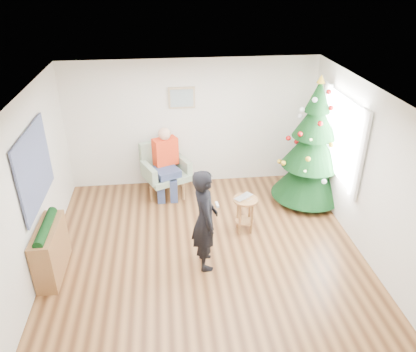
{
  "coord_description": "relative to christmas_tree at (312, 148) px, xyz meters",
  "views": [
    {
      "loc": [
        -0.56,
        -5.18,
        4.18
      ],
      "look_at": [
        0.1,
        0.6,
        1.1
      ],
      "focal_mm": 35.0,
      "sensor_mm": 36.0,
      "label": 1
    }
  ],
  "objects": [
    {
      "name": "floor",
      "position": [
        -2.15,
        -1.46,
        -1.12
      ],
      "size": [
        5.0,
        5.0,
        0.0
      ],
      "primitive_type": "plane",
      "color": "brown",
      "rests_on": "ground"
    },
    {
      "name": "ceiling",
      "position": [
        -2.15,
        -1.46,
        1.48
      ],
      "size": [
        5.0,
        5.0,
        0.0
      ],
      "primitive_type": "plane",
      "rotation": [
        3.14,
        0.0,
        0.0
      ],
      "color": "white",
      "rests_on": "wall_back"
    },
    {
      "name": "wall_back",
      "position": [
        -2.15,
        1.04,
        0.18
      ],
      "size": [
        5.0,
        0.0,
        5.0
      ],
      "primitive_type": "plane",
      "rotation": [
        1.57,
        0.0,
        0.0
      ],
      "color": "silver",
      "rests_on": "floor"
    },
    {
      "name": "wall_front",
      "position": [
        -2.15,
        -3.96,
        0.18
      ],
      "size": [
        5.0,
        0.0,
        5.0
      ],
      "primitive_type": "plane",
      "rotation": [
        -1.57,
        0.0,
        0.0
      ],
      "color": "silver",
      "rests_on": "floor"
    },
    {
      "name": "wall_left",
      "position": [
        -4.65,
        -1.46,
        0.18
      ],
      "size": [
        0.0,
        5.0,
        5.0
      ],
      "primitive_type": "plane",
      "rotation": [
        1.57,
        0.0,
        1.57
      ],
      "color": "silver",
      "rests_on": "floor"
    },
    {
      "name": "wall_right",
      "position": [
        0.35,
        -1.46,
        0.18
      ],
      "size": [
        0.0,
        5.0,
        5.0
      ],
      "primitive_type": "plane",
      "rotation": [
        1.57,
        0.0,
        -1.57
      ],
      "color": "silver",
      "rests_on": "floor"
    },
    {
      "name": "window_panel",
      "position": [
        0.32,
        -0.46,
        0.38
      ],
      "size": [
        0.04,
        1.3,
        1.4
      ],
      "primitive_type": "cube",
      "color": "white",
      "rests_on": "wall_right"
    },
    {
      "name": "curtains",
      "position": [
        0.29,
        -0.46,
        0.38
      ],
      "size": [
        0.05,
        1.75,
        1.5
      ],
      "color": "white",
      "rests_on": "wall_right"
    },
    {
      "name": "christmas_tree",
      "position": [
        0.0,
        0.0,
        0.0
      ],
      "size": [
        1.38,
        1.38,
        2.49
      ],
      "rotation": [
        0.0,
        0.0,
        0.43
      ],
      "color": "#3F2816",
      "rests_on": "floor"
    },
    {
      "name": "stool",
      "position": [
        -1.41,
        -0.88,
        -0.8
      ],
      "size": [
        0.42,
        0.42,
        0.63
      ],
      "rotation": [
        0.0,
        0.0,
        0.31
      ],
      "color": "brown",
      "rests_on": "floor"
    },
    {
      "name": "laptop",
      "position": [
        -1.41,
        -0.88,
        -0.47
      ],
      "size": [
        0.41,
        0.39,
        0.03
      ],
      "primitive_type": "imported",
      "rotation": [
        0.0,
        0.0,
        0.66
      ],
      "color": "silver",
      "rests_on": "stool"
    },
    {
      "name": "armchair",
      "position": [
        -2.75,
        0.61,
        -0.73
      ],
      "size": [
        1.03,
        1.02,
        1.05
      ],
      "rotation": [
        0.0,
        0.0,
        0.42
      ],
      "color": "gray",
      "rests_on": "floor"
    },
    {
      "name": "seated_person",
      "position": [
        -2.72,
        0.55,
        -0.41
      ],
      "size": [
        0.6,
        0.76,
        1.37
      ],
      "rotation": [
        0.0,
        0.0,
        0.42
      ],
      "color": "navy",
      "rests_on": "armchair"
    },
    {
      "name": "standing_man",
      "position": [
        -2.19,
        -1.69,
        -0.3
      ],
      "size": [
        0.43,
        0.62,
        1.63
      ],
      "primitive_type": "imported",
      "rotation": [
        0.0,
        0.0,
        1.65
      ],
      "color": "black",
      "rests_on": "floor"
    },
    {
      "name": "game_controller",
      "position": [
        -2.02,
        -1.72,
        -0.03
      ],
      "size": [
        0.05,
        0.13,
        0.04
      ],
      "primitive_type": "cube",
      "rotation": [
        0.0,
        0.0,
        0.08
      ],
      "color": "white",
      "rests_on": "standing_man"
    },
    {
      "name": "console",
      "position": [
        -4.48,
        -1.63,
        -0.72
      ],
      "size": [
        0.31,
        1.0,
        0.8
      ],
      "primitive_type": "cube",
      "rotation": [
        0.0,
        0.0,
        -0.01
      ],
      "color": "brown",
      "rests_on": "floor"
    },
    {
      "name": "garland",
      "position": [
        -4.48,
        -1.63,
        -0.3
      ],
      "size": [
        0.14,
        0.9,
        0.14
      ],
      "primitive_type": "cylinder",
      "rotation": [
        1.57,
        0.0,
        0.0
      ],
      "color": "black",
      "rests_on": "console"
    },
    {
      "name": "tapestry",
      "position": [
        -4.61,
        -1.16,
        0.43
      ],
      "size": [
        0.03,
        1.5,
        1.15
      ],
      "primitive_type": "cube",
      "color": "black",
      "rests_on": "wall_left"
    },
    {
      "name": "framed_picture",
      "position": [
        -2.35,
        1.01,
        0.73
      ],
      "size": [
        0.52,
        0.05,
        0.42
      ],
      "color": "tan",
      "rests_on": "wall_back"
    }
  ]
}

